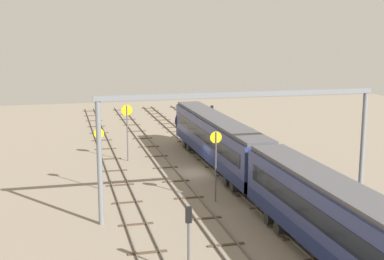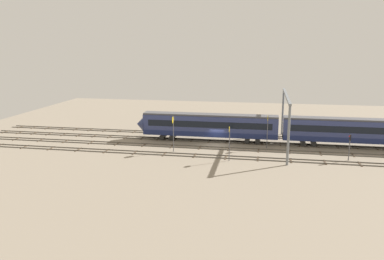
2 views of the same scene
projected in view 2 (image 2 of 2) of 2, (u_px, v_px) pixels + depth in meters
ground_plane at (216, 145)px, 67.96m from camera, size 104.11×104.11×0.00m
track_near_foreground at (221, 135)px, 75.10m from camera, size 88.11×2.40×0.16m
track_with_train at (218, 141)px, 70.33m from camera, size 88.11×2.40×0.16m
track_middle at (214, 148)px, 65.56m from camera, size 88.11×2.40×0.16m
track_second_far at (210, 156)px, 60.79m from camera, size 88.11×2.40×0.16m
train at (277, 129)px, 67.95m from camera, size 50.40×3.24×4.80m
overhead_gantry at (286, 108)px, 64.68m from camera, size 0.40×20.60×8.97m
speed_sign_near_foreground at (229, 139)px, 57.90m from camera, size 0.14×0.84×5.23m
speed_sign_mid_trackside at (267, 127)px, 65.01m from camera, size 0.14×0.93×5.61m
speed_sign_far_trackside at (173, 128)px, 62.80m from camera, size 0.14×1.09×5.81m
signal_light_trackside_approach at (149, 120)px, 74.99m from camera, size 0.31×0.32×4.37m
signal_light_trackside_departure at (350, 143)px, 58.19m from camera, size 0.31×0.32×3.99m
relay_cabinet at (158, 126)px, 80.00m from camera, size 1.31×0.62×1.49m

